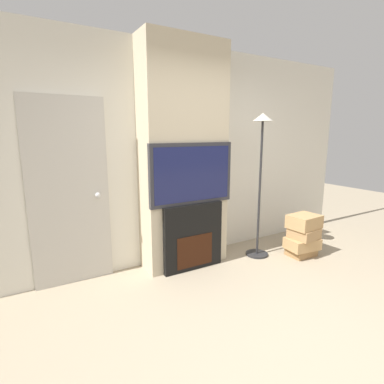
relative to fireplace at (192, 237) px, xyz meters
name	(u,v)px	position (x,y,z in m)	size (l,w,h in m)	color
ground_plane	(296,346)	(0.00, -1.61, -0.40)	(14.00, 14.00, 0.00)	tan
wall_back	(175,156)	(0.00, 0.42, 0.95)	(6.00, 0.06, 2.70)	silver
chimney_breast	(184,157)	(0.00, 0.20, 0.95)	(1.05, 0.39, 2.70)	beige
fireplace	(192,237)	(0.00, 0.00, 0.00)	(0.78, 0.15, 0.81)	black
television	(192,174)	(0.00, 0.00, 0.77)	(1.07, 0.07, 0.72)	#2D2D33
floor_lamp	(261,159)	(0.97, -0.11, 0.91)	(0.30, 0.30, 1.88)	#262628
box_stack	(303,235)	(1.47, -0.44, -0.11)	(0.46, 0.36, 0.57)	#A37A4C
entry_door	(69,194)	(-1.30, 0.36, 0.60)	(0.82, 0.09, 2.02)	#BCB7AD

